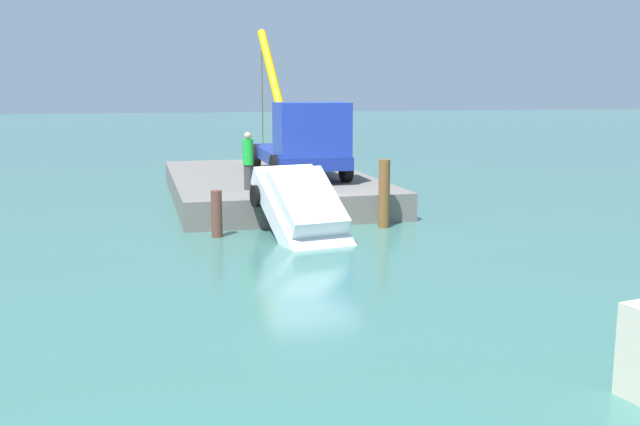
{
  "coord_description": "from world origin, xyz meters",
  "views": [
    {
      "loc": [
        19.66,
        -4.79,
        4.14
      ],
      "look_at": [
        -0.21,
        0.29,
        0.53
      ],
      "focal_mm": 40.28,
      "sensor_mm": 36.0,
      "label": 1
    }
  ],
  "objects": [
    {
      "name": "ground",
      "position": [
        0.0,
        0.0,
        0.0
      ],
      "size": [
        200.0,
        200.0,
        0.0
      ],
      "primitive_type": "plane",
      "color": "#386B60"
    },
    {
      "name": "dock",
      "position": [
        -6.83,
        0.0,
        0.44
      ],
      "size": [
        11.92,
        7.17,
        0.88
      ],
      "primitive_type": "cube",
      "color": "slate",
      "rests_on": "ground"
    },
    {
      "name": "crane_truck",
      "position": [
        -5.58,
        0.99,
        2.22
      ],
      "size": [
        8.91,
        2.86,
        5.71
      ],
      "color": "navy",
      "rests_on": "dock"
    },
    {
      "name": "dock_worker",
      "position": [
        -3.03,
        -1.36,
        1.83
      ],
      "size": [
        0.34,
        0.34,
        1.85
      ],
      "color": "#393939",
      "rests_on": "dock"
    },
    {
      "name": "salvaged_car",
      "position": [
        0.78,
        -0.37,
        0.66
      ],
      "size": [
        4.13,
        2.6,
        2.87
      ],
      "color": "silver",
      "rests_on": "ground"
    },
    {
      "name": "piling_near",
      "position": [
        -0.1,
        -2.71,
        0.66
      ],
      "size": [
        0.31,
        0.31,
        1.31
      ],
      "primitive_type": "cylinder",
      "color": "brown",
      "rests_on": "ground"
    },
    {
      "name": "piling_mid",
      "position": [
        -0.14,
        -0.14,
        0.89
      ],
      "size": [
        0.41,
        0.41,
        1.78
      ],
      "primitive_type": "cylinder",
      "color": "brown",
      "rests_on": "ground"
    },
    {
      "name": "piling_far",
      "position": [
        -0.26,
        2.27,
        1.01
      ],
      "size": [
        0.33,
        0.33,
        2.03
      ],
      "primitive_type": "cylinder",
      "color": "brown",
      "rests_on": "ground"
    }
  ]
}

